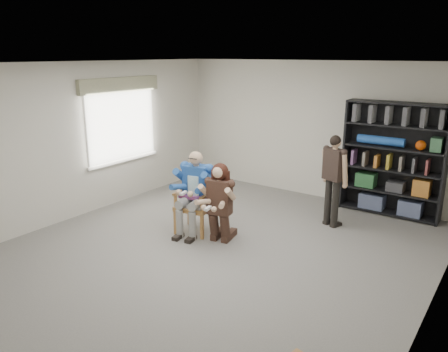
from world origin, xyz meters
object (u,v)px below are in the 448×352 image
Objects in this scene: seated_man at (195,192)px; standing_man at (333,181)px; armchair at (195,201)px; kneeling_woman at (219,204)px; bookshelf at (393,160)px.

seated_man is 2.38m from standing_man.
kneeling_woman reaches higher than armchair.
armchair is at bearing 0.00° from seated_man.
standing_man is at bearing 30.79° from armchair.
bookshelf is 1.30× the size of standing_man.
standing_man is at bearing -119.03° from bookshelf.
armchair is at bearing 157.46° from kneeling_woman.
armchair is 0.51× the size of bookshelf.
standing_man reaches higher than seated_man.
kneeling_woman is 3.46m from bookshelf.
standing_man is (1.77, 1.58, 0.27)m from armchair.
armchair is at bearing -131.34° from bookshelf.
bookshelf reaches higher than standing_man.
standing_man is at bearing 30.79° from seated_man.
kneeling_woman is 0.61× the size of bookshelf.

